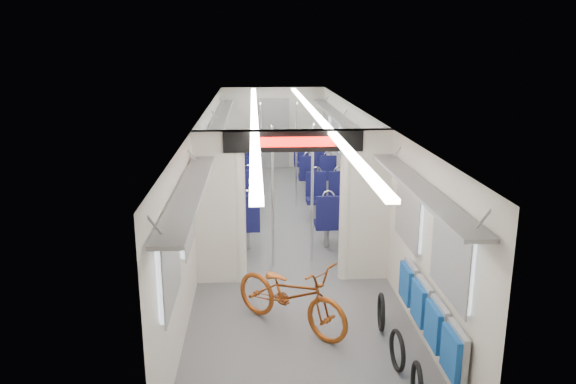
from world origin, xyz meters
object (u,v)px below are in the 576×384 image
at_px(flip_bench, 429,314).
at_px(bike_hoop_c, 381,314).
at_px(seat_bay_far_left, 239,167).
at_px(bicycle, 291,294).
at_px(seat_bay_near_left, 235,205).
at_px(bike_hoop_b, 397,352).
at_px(seat_bay_far_right, 314,165).
at_px(seat_bay_near_right, 334,205).
at_px(stanchion_far_right, 296,156).
at_px(stanchion_near_right, 312,194).
at_px(stanchion_far_left, 261,156).
at_px(stanchion_near_left, 273,198).

height_order(flip_bench, bike_hoop_c, flip_bench).
bearing_deg(seat_bay_far_left, bicycle, -83.44).
bearing_deg(bike_hoop_c, seat_bay_near_left, 116.50).
bearing_deg(bike_hoop_b, seat_bay_near_left, 111.85).
relative_size(seat_bay_far_left, seat_bay_far_right, 1.15).
height_order(bike_hoop_c, seat_bay_far_left, seat_bay_far_left).
height_order(seat_bay_near_right, seat_bay_far_left, seat_bay_far_left).
height_order(seat_bay_far_left, stanchion_far_right, stanchion_far_right).
relative_size(bicycle, bike_hoop_c, 3.57).
height_order(stanchion_near_right, stanchion_far_right, same).
relative_size(seat_bay_near_right, stanchion_far_right, 0.86).
xyz_separation_m(bike_hoop_b, stanchion_far_left, (-1.38, 6.41, 0.94)).
xyz_separation_m(bike_hoop_b, stanchion_near_left, (-1.26, 3.07, 0.94)).
bearing_deg(seat_bay_near_left, bike_hoop_b, -68.15).
xyz_separation_m(seat_bay_near_left, seat_bay_far_left, (-0.00, 3.27, 0.02)).
distance_m(seat_bay_far_left, seat_bay_far_right, 1.89).
bearing_deg(stanchion_far_right, stanchion_far_left, -176.35).
relative_size(bicycle, bike_hoop_b, 3.70).
height_order(seat_bay_near_left, stanchion_far_left, stanchion_far_left).
relative_size(stanchion_near_right, stanchion_far_left, 1.00).
bearing_deg(bicycle, bike_hoop_b, -89.98).
bearing_deg(bike_hoop_b, bike_hoop_c, 88.66).
bearing_deg(seat_bay_near_left, stanchion_far_right, 52.63).
distance_m(bike_hoop_b, seat_bay_near_left, 5.15).
bearing_deg(seat_bay_far_right, stanchion_far_left, -124.86).
relative_size(bicycle, seat_bay_far_right, 0.91).
bearing_deg(seat_bay_far_left, flip_bench, -73.80).
bearing_deg(flip_bench, stanchion_far_right, 99.04).
xyz_separation_m(bicycle, seat_bay_far_left, (-0.81, 7.01, 0.10)).
bearing_deg(stanchion_near_left, bike_hoop_c, -59.56).
bearing_deg(stanchion_far_left, bicycle, -87.06).
xyz_separation_m(bicycle, bike_hoop_c, (1.13, -0.14, -0.24)).
distance_m(seat_bay_near_right, stanchion_far_right, 1.92).
bearing_deg(seat_bay_far_left, seat_bay_far_right, 9.01).
height_order(bike_hoop_c, stanchion_far_right, stanchion_far_right).
height_order(bicycle, stanchion_near_right, stanchion_near_right).
xyz_separation_m(seat_bay_near_left, stanchion_far_left, (0.53, 1.64, 0.61)).
distance_m(flip_bench, stanchion_near_right, 3.30).
distance_m(stanchion_near_left, stanchion_far_left, 3.34).
bearing_deg(bike_hoop_c, stanchion_near_right, 105.09).
distance_m(seat_bay_near_left, seat_bay_near_right, 1.87).
distance_m(flip_bench, stanchion_far_right, 6.40).
bearing_deg(seat_bay_far_right, stanchion_near_right, -96.43).
height_order(stanchion_near_left, stanchion_far_right, same).
bearing_deg(seat_bay_near_right, stanchion_near_left, -126.12).
relative_size(seat_bay_near_right, stanchion_near_left, 0.86).
bearing_deg(bike_hoop_b, seat_bay_near_right, 90.51).
distance_m(flip_bench, stanchion_far_left, 6.52).
relative_size(seat_bay_far_left, stanchion_far_left, 0.96).
distance_m(bicycle, seat_bay_far_right, 7.38).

